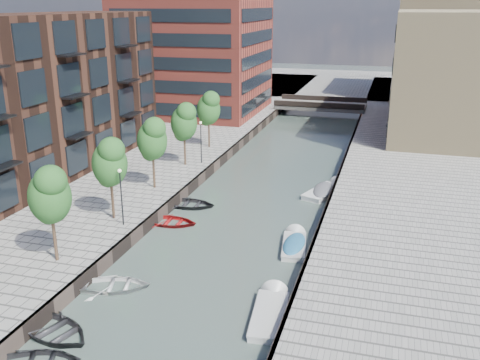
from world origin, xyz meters
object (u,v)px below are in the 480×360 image
at_px(sloop_3, 115,288).
at_px(tree_2, 49,193).
at_px(sloop_1, 54,334).
at_px(sloop_4, 189,206).
at_px(motorboat_2, 271,311).
at_px(car, 396,122).
at_px(tree_3, 109,161).
at_px(tree_4, 152,138).
at_px(motorboat_4, 326,191).
at_px(sloop_2, 170,224).
at_px(tree_5, 184,121).
at_px(tree_6, 209,107).
at_px(bridge, 321,105).
at_px(motorboat_3, 294,244).

bearing_deg(sloop_3, tree_2, 65.02).
bearing_deg(sloop_1, sloop_4, 18.32).
height_order(motorboat_2, car, car).
relative_size(tree_3, sloop_3, 1.43).
relative_size(tree_4, motorboat_4, 1.10).
relative_size(sloop_1, sloop_3, 1.12).
xyz_separation_m(sloop_2, car, (15.92, 34.85, 1.58)).
xyz_separation_m(tree_5, sloop_1, (3.42, -26.52, -5.31)).
xyz_separation_m(tree_5, sloop_2, (3.45, -11.80, -5.31)).
height_order(tree_4, tree_6, same).
height_order(bridge, sloop_1, bridge).
distance_m(sloop_2, sloop_4, 3.81).
height_order(sloop_4, motorboat_3, motorboat_3).
bearing_deg(sloop_3, bridge, -21.73).
xyz_separation_m(tree_6, car, (19.38, 16.05, -3.73)).
distance_m(bridge, sloop_2, 45.10).
xyz_separation_m(tree_5, tree_6, (0.00, 7.00, 0.00)).
xyz_separation_m(tree_4, sloop_1, (3.42, -19.52, -5.31)).
distance_m(tree_6, motorboat_3, 24.50).
distance_m(sloop_4, motorboat_3, 10.96).
height_order(tree_6, sloop_3, tree_6).
height_order(tree_4, sloop_1, tree_4).
xyz_separation_m(sloop_1, motorboat_2, (10.05, 4.98, 0.10)).
distance_m(sloop_1, sloop_3, 5.00).
bearing_deg(tree_4, sloop_2, -54.25).
xyz_separation_m(tree_5, sloop_4, (3.43, -7.98, -5.31)).
relative_size(tree_2, tree_6, 1.00).
bearing_deg(tree_5, motorboat_3, -44.69).
bearing_deg(sloop_2, tree_5, 13.92).
bearing_deg(motorboat_4, tree_5, 173.42).
relative_size(bridge, tree_5, 2.18).
bearing_deg(tree_5, tree_4, -90.00).
distance_m(tree_6, sloop_1, 34.11).
relative_size(tree_5, car, 1.75).
bearing_deg(tree_5, sloop_1, -82.65).
xyz_separation_m(sloop_3, motorboat_2, (9.33, 0.03, 0.10)).
distance_m(tree_5, motorboat_4, 14.80).
height_order(tree_3, motorboat_4, tree_3).
bearing_deg(tree_5, sloop_2, -73.68).
distance_m(tree_5, motorboat_3, 19.21).
xyz_separation_m(tree_3, motorboat_3, (13.16, 0.98, -5.13)).
xyz_separation_m(sloop_4, motorboat_4, (10.38, 6.39, 0.21)).
distance_m(tree_4, motorboat_2, 20.49).
bearing_deg(sloop_3, sloop_1, 154.50).
distance_m(bridge, tree_6, 27.63).
xyz_separation_m(tree_2, tree_4, (0.00, 14.00, 0.00)).
relative_size(motorboat_3, car, 1.36).
bearing_deg(motorboat_2, bridge, 95.21).
height_order(tree_4, motorboat_3, tree_4).
relative_size(sloop_3, motorboat_2, 0.82).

